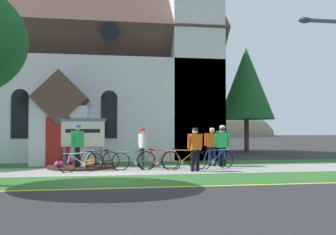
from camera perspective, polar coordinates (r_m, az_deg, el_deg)
The scene contains 22 objects.
ground at distance 15.53m, azimuth -9.69°, elevation -7.75°, with size 140.00×140.00×0.00m, color #2B2B2D.
sidewalk_slab at distance 13.27m, azimuth -10.15°, elevation -8.73°, with size 32.00×2.68×0.01m, color #99968E.
grass_verge at distance 10.78m, azimuth -10.57°, elevation -10.31°, with size 32.00×2.35×0.01m, color #2D6628.
church_lawn at distance 15.71m, azimuth -9.87°, elevation -7.67°, with size 24.00×2.23×0.01m, color #2D6628.
curb_paint_stripe at distance 9.47m, azimuth -10.89°, elevation -11.48°, with size 28.00×0.16×0.01m, color yellow.
church_building at distance 21.38m, azimuth -8.57°, elevation 6.71°, with size 12.17×11.22×12.86m.
church_sign at distance 15.12m, azimuth -13.92°, elevation -2.76°, with size 1.94×0.22×2.03m.
flower_bed at distance 14.67m, azimuth -14.19°, elevation -7.75°, with size 2.72×2.72×0.34m.
bicycle_orange at distance 13.32m, azimuth -1.54°, elevation -7.09°, with size 1.70×0.43×0.84m.
bicycle_white at distance 13.88m, azimuth 7.73°, elevation -6.90°, with size 1.68×0.46×0.83m.
bicycle_yellow at distance 13.48m, azimuth -5.66°, elevation -7.08°, with size 1.70×0.58×0.80m.
bicycle_blue at distance 14.03m, azimuth -11.29°, elevation -6.85°, with size 1.60×0.67×0.79m.
bicycle_green at distance 13.55m, azimuth 2.59°, elevation -7.02°, with size 1.76×0.48×0.83m.
bicycle_black at distance 13.15m, azimuth -14.17°, elevation -7.20°, with size 1.59×0.66×0.80m.
cyclist_in_white_jersey at distance 12.93m, azimuth 4.51°, elevation -4.73°, with size 0.61×0.41×1.63m.
cyclist_in_yellow_jersey at distance 14.66m, azimuth 8.95°, elevation -4.37°, with size 0.57×0.47×1.63m.
cyclist_in_red_jersey at distance 15.01m, azimuth 9.00°, elevation -3.99°, with size 0.67×0.37×1.75m.
cyclist_in_orange_jersey at distance 13.91m, azimuth -14.81°, elevation -4.05°, with size 0.44×0.67×1.77m.
cyclist_in_blue_jersey at distance 14.84m, azimuth 7.34°, elevation -4.34°, with size 0.62×0.35×1.64m.
cyclist_in_green_jersey at distance 14.19m, azimuth -4.32°, elevation -4.50°, with size 0.30×0.70×1.62m.
roadside_conifer at distance 24.57m, azimuth 12.84°, elevation 5.53°, with size 3.80×3.80×7.28m.
distant_hill at distance 82.21m, azimuth -14.24°, elevation -3.00°, with size 92.17×50.32×22.36m, color #847A5B.
Camera 1 is at (0.34, -11.45, 1.57)m, focal length 36.76 mm.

